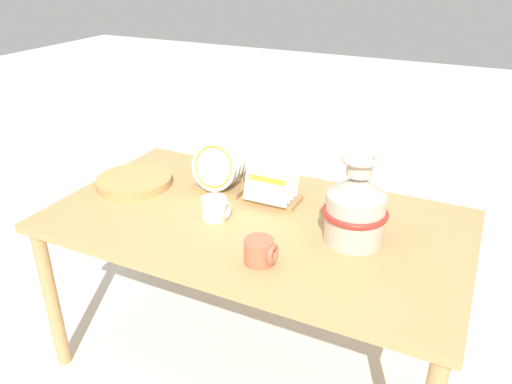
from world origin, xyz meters
TOP-DOWN VIEW (x-y plane):
  - ground_plane at (0.00, 0.00)m, footprint 14.00×14.00m
  - display_table at (0.00, 0.00)m, footprint 1.60×0.90m
  - ceramic_vase at (0.38, -0.00)m, footprint 0.23×0.23m
  - dish_rack_round_plates at (-0.25, 0.15)m, footprint 0.22×0.18m
  - dish_rack_square_plates at (0.00, 0.16)m, footprint 0.22×0.17m
  - wicker_charger_stack at (-0.61, 0.03)m, footprint 0.33×0.33m
  - mug_terracotta_glaze at (0.15, -0.27)m, footprint 0.11×0.10m
  - mug_cream_glaze at (-0.14, -0.07)m, footprint 0.11×0.10m

SIDE VIEW (x-z plane):
  - ground_plane at x=0.00m, z-range 0.00..0.00m
  - display_table at x=0.00m, z-range 0.29..0.99m
  - wicker_charger_stack at x=-0.61m, z-range 0.71..0.74m
  - mug_terracotta_glaze at x=0.15m, z-range 0.71..0.79m
  - mug_cream_glaze at x=-0.14m, z-range 0.71..0.79m
  - dish_rack_square_plates at x=0.00m, z-range 0.68..0.89m
  - dish_rack_round_plates at x=-0.25m, z-range 0.69..0.91m
  - ceramic_vase at x=0.38m, z-range 0.68..1.00m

